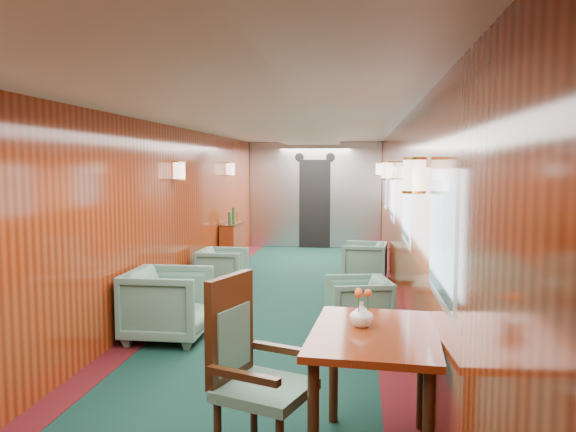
# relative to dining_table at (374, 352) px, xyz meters

# --- Properties ---
(room) EXTENTS (12.00, 12.10, 2.40)m
(room) POSITION_rel_dining_table_xyz_m (-1.12, 3.34, 0.93)
(room) COLOR black
(room) RESTS_ON ground
(bulkhead) EXTENTS (2.98, 0.17, 2.39)m
(bulkhead) POSITION_rel_dining_table_xyz_m (-1.12, 9.26, 0.48)
(bulkhead) COLOR #B5B7BD
(bulkhead) RESTS_ON ground
(windows_right) EXTENTS (0.02, 8.60, 0.80)m
(windows_right) POSITION_rel_dining_table_xyz_m (0.37, 3.59, 0.75)
(windows_right) COLOR #ABADB2
(windows_right) RESTS_ON ground
(wall_sconces) EXTENTS (2.97, 7.97, 0.25)m
(wall_sconces) POSITION_rel_dining_table_xyz_m (-1.12, 3.91, 1.09)
(wall_sconces) COLOR beige
(wall_sconces) RESTS_ON ground
(dining_table) EXTENTS (0.86, 1.17, 0.84)m
(dining_table) POSITION_rel_dining_table_xyz_m (0.00, 0.00, 0.00)
(dining_table) COLOR maroon
(dining_table) RESTS_ON ground
(side_chair) EXTENTS (0.67, 0.69, 1.19)m
(side_chair) POSITION_rel_dining_table_xyz_m (-0.76, -0.17, -0.06)
(side_chair) COLOR #204C40
(side_chair) RESTS_ON ground
(credenza) EXTENTS (0.29, 0.91, 1.09)m
(credenza) POSITION_rel_dining_table_xyz_m (-2.46, 6.67, -0.29)
(credenza) COLOR maroon
(credenza) RESTS_ON ground
(flower_vase) EXTENTS (0.18, 0.18, 0.16)m
(flower_vase) POSITION_rel_dining_table_xyz_m (-0.08, 0.09, 0.21)
(flower_vase) COLOR white
(flower_vase) RESTS_ON dining_table
(armchair_left_near) EXTENTS (0.85, 0.83, 0.77)m
(armchair_left_near) POSITION_rel_dining_table_xyz_m (-2.13, 2.23, -0.32)
(armchair_left_near) COLOR #204C40
(armchair_left_near) RESTS_ON ground
(armchair_left_far) EXTENTS (0.70, 0.68, 0.63)m
(armchair_left_far) POSITION_rel_dining_table_xyz_m (-2.14, 4.68, -0.39)
(armchair_left_far) COLOR #204C40
(armchair_left_far) RESTS_ON ground
(armchair_right_near) EXTENTS (0.81, 0.80, 0.62)m
(armchair_right_near) POSITION_rel_dining_table_xyz_m (-0.11, 2.75, -0.39)
(armchair_right_near) COLOR #204C40
(armchair_right_near) RESTS_ON ground
(armchair_right_far) EXTENTS (0.76, 0.74, 0.63)m
(armchair_right_far) POSITION_rel_dining_table_xyz_m (-0.02, 5.61, -0.39)
(armchair_right_far) COLOR #204C40
(armchair_right_far) RESTS_ON ground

